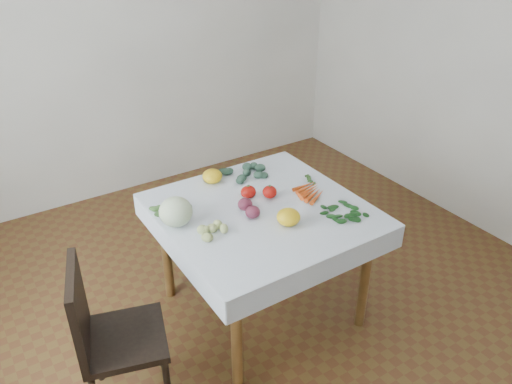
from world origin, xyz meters
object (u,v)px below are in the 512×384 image
at_px(table, 262,224).
at_px(heirloom_back, 212,176).
at_px(carrot_bunch, 311,191).
at_px(chair, 106,331).
at_px(cabbage, 176,212).

xyz_separation_m(table, heirloom_back, (-0.09, 0.43, 0.15)).
xyz_separation_m(heirloom_back, carrot_bunch, (0.43, -0.44, -0.03)).
bearing_deg(carrot_bunch, table, 179.07).
height_order(table, chair, chair).
distance_m(chair, carrot_bunch, 1.39).
distance_m(cabbage, heirloom_back, 0.51).
relative_size(chair, carrot_bunch, 3.91).
distance_m(chair, cabbage, 0.69).
bearing_deg(cabbage, table, -13.56).
height_order(chair, heirloom_back, chair).
bearing_deg(carrot_bunch, heirloom_back, 134.67).
height_order(table, cabbage, cabbage).
xyz_separation_m(cabbage, carrot_bunch, (0.83, -0.12, -0.07)).
distance_m(table, heirloom_back, 0.47).
relative_size(table, chair, 1.15).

